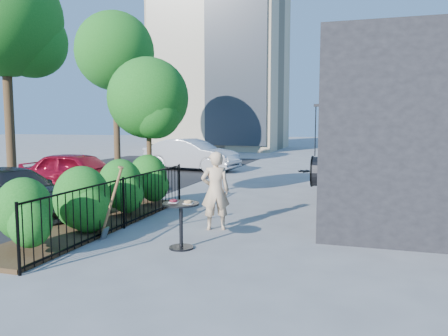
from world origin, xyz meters
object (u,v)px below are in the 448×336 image
(patio_tree, at_px, (150,103))
(woman, at_px, (215,191))
(car_darkgrey, at_px, (12,193))
(car_silver, at_px, (191,155))
(shovel, at_px, (111,207))
(cafe_table, at_px, (181,217))
(street_tree_near, at_px, (5,26))
(car_red, at_px, (79,173))
(street_tree_far, at_px, (115,56))

(patio_tree, relative_size, woman, 2.39)
(car_darkgrey, bearing_deg, car_silver, 7.86)
(patio_tree, height_order, shovel, patio_tree)
(patio_tree, height_order, car_silver, patio_tree)
(cafe_table, distance_m, woman, 1.54)
(street_tree_near, height_order, shovel, street_tree_near)
(woman, relative_size, car_red, 0.42)
(patio_tree, distance_m, car_darkgrey, 4.10)
(street_tree_far, distance_m, car_darkgrey, 15.65)
(car_red, bearing_deg, car_silver, -4.93)
(woman, height_order, shovel, woman)
(car_darkgrey, bearing_deg, woman, -77.13)
(street_tree_far, height_order, car_red, street_tree_far)
(patio_tree, distance_m, woman, 3.96)
(cafe_table, relative_size, car_silver, 0.20)
(patio_tree, xyz_separation_m, street_tree_near, (-7.70, 3.20, 3.15))
(street_tree_far, relative_size, car_darkgrey, 2.09)
(cafe_table, xyz_separation_m, car_red, (-5.37, 4.59, 0.09))
(patio_tree, bearing_deg, street_tree_near, 157.43)
(car_red, height_order, car_darkgrey, car_red)
(shovel, distance_m, car_red, 5.92)
(car_darkgrey, bearing_deg, shovel, -98.75)
(shovel, relative_size, car_silver, 0.33)
(cafe_table, height_order, woman, woman)
(woman, bearing_deg, patio_tree, -63.82)
(street_tree_far, bearing_deg, woman, -52.54)
(patio_tree, xyz_separation_m, car_red, (-2.90, 0.82, -2.10))
(shovel, height_order, car_silver, car_silver)
(shovel, bearing_deg, cafe_table, -4.47)
(street_tree_near, relative_size, street_tree_far, 1.00)
(shovel, xyz_separation_m, car_silver, (-2.97, 11.76, 0.09))
(car_red, height_order, car_silver, car_silver)
(car_red, distance_m, car_darkgrey, 3.38)
(street_tree_near, height_order, car_darkgrey, street_tree_near)
(street_tree_near, height_order, car_silver, street_tree_near)
(car_red, bearing_deg, shovel, -136.87)
(car_silver, bearing_deg, street_tree_far, 70.17)
(car_red, xyz_separation_m, car_silver, (0.91, 7.28, 0.07))
(street_tree_near, relative_size, woman, 5.03)
(street_tree_far, bearing_deg, street_tree_near, -90.00)
(street_tree_near, bearing_deg, car_darkgrey, -47.07)
(woman, height_order, car_silver, woman)
(street_tree_near, bearing_deg, cafe_table, -34.43)
(patio_tree, distance_m, cafe_table, 5.01)
(car_silver, distance_m, car_darkgrey, 10.62)
(cafe_table, xyz_separation_m, shovel, (-1.49, 0.12, 0.07))
(car_silver, bearing_deg, car_red, -178.49)
(cafe_table, xyz_separation_m, woman, (0.15, 1.51, 0.25))
(patio_tree, distance_m, car_red, 3.67)
(cafe_table, bearing_deg, street_tree_near, 145.57)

